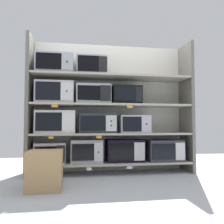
{
  "coord_description": "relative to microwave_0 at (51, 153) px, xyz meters",
  "views": [
    {
      "loc": [
        -0.58,
        -3.64,
        0.74
      ],
      "look_at": [
        0.0,
        0.0,
        0.93
      ],
      "focal_mm": 38.38,
      "sensor_mm": 36.0,
      "label": 1
    }
  ],
  "objects": [
    {
      "name": "shelf_1",
      "position": [
        0.91,
        0.0,
        0.27
      ],
      "size": [
        2.39,
        0.47,
        0.03
      ],
      "primitive_type": "cube",
      "color": "#ADA899"
    },
    {
      "name": "microwave_9",
      "position": [
        1.14,
        -0.0,
        0.87
      ],
      "size": [
        0.44,
        0.36,
        0.28
      ],
      "color": "black",
      "rests_on": "shelf_2"
    },
    {
      "name": "microwave_8",
      "position": [
        0.62,
        -0.0,
        0.87
      ],
      "size": [
        0.51,
        0.41,
        0.29
      ],
      "color": "#9CA2A4",
      "rests_on": "shelf_2"
    },
    {
      "name": "microwave_5",
      "position": [
        0.69,
        -0.0,
        0.44
      ],
      "size": [
        0.56,
        0.35,
        0.29
      ],
      "color": "#262D32",
      "rests_on": "shelf_1"
    },
    {
      "name": "price_tag_2",
      "position": [
        0.03,
        -0.24,
        0.24
      ],
      "size": [
        0.07,
        0.0,
        0.03
      ],
      "primitive_type": "cube",
      "color": "orange"
    },
    {
      "name": "microwave_0",
      "position": [
        0.0,
        0.0,
        0.0
      ],
      "size": [
        0.44,
        0.33,
        0.3
      ],
      "color": "#BFB2BC",
      "rests_on": "shelf_0"
    },
    {
      "name": "microwave_7",
      "position": [
        0.05,
        -0.0,
        0.89
      ],
      "size": [
        0.55,
        0.42,
        0.32
      ],
      "color": "#BCB9B5",
      "rests_on": "shelf_2"
    },
    {
      "name": "microwave_6",
      "position": [
        1.25,
        -0.0,
        0.42
      ],
      "size": [
        0.46,
        0.44,
        0.27
      ],
      "color": "#B5B2C0",
      "rests_on": "shelf_1"
    },
    {
      "name": "price_tag_5",
      "position": [
        1.14,
        -0.24,
        0.68
      ],
      "size": [
        0.09,
        0.0,
        0.03
      ],
      "primitive_type": "cube",
      "color": "orange"
    },
    {
      "name": "price_tag_1",
      "position": [
        1.13,
        -0.24,
        -0.2
      ],
      "size": [
        0.08,
        0.0,
        0.03
      ],
      "primitive_type": "cube",
      "color": "white"
    },
    {
      "name": "price_tag_4",
      "position": [
        0.07,
        -0.24,
        0.68
      ],
      "size": [
        0.08,
        0.0,
        0.04
      ],
      "primitive_type": "cube",
      "color": "orange"
    },
    {
      "name": "shelf_2",
      "position": [
        0.91,
        0.0,
        0.71
      ],
      "size": [
        2.39,
        0.47,
        0.03
      ],
      "primitive_type": "cube",
      "color": "#ADA899"
    },
    {
      "name": "shelf_3",
      "position": [
        0.91,
        0.0,
        1.15
      ],
      "size": [
        2.39,
        0.47,
        0.03
      ],
      "primitive_type": "cube",
      "color": "#ADA899"
    },
    {
      "name": "microwave_11",
      "position": [
        0.59,
        -0.0,
        1.31
      ],
      "size": [
        0.46,
        0.34,
        0.28
      ],
      "color": "#9799A2",
      "rests_on": "shelf_3"
    },
    {
      "name": "ground",
      "position": [
        0.91,
        -1.0,
        -0.33
      ],
      "size": [
        6.39,
        6.0,
        0.02
      ],
      "primitive_type": "cube",
      "color": "#B2B7BC"
    },
    {
      "name": "upright_left",
      "position": [
        -0.31,
        0.0,
        0.7
      ],
      "size": [
        0.05,
        0.47,
        2.05
      ],
      "primitive_type": "cube",
      "color": "#68645B",
      "rests_on": "ground"
    },
    {
      "name": "shelf_0",
      "position": [
        0.91,
        0.0,
        -0.17
      ],
      "size": [
        2.39,
        0.47,
        0.03
      ],
      "primitive_type": "cube",
      "color": "#ADA899",
      "rests_on": "ground"
    },
    {
      "name": "upright_right",
      "position": [
        2.14,
        0.0,
        0.7
      ],
      "size": [
        0.05,
        0.47,
        2.05
      ],
      "primitive_type": "cube",
      "color": "#68645B",
      "rests_on": "ground"
    },
    {
      "name": "microwave_1",
      "position": [
        0.53,
        0.0,
        0.02
      ],
      "size": [
        0.47,
        0.34,
        0.34
      ],
      "color": "#9FA3A4",
      "rests_on": "shelf_0"
    },
    {
      "name": "price_tag_0",
      "position": [
        0.55,
        -0.24,
        -0.21
      ],
      "size": [
        0.07,
        0.0,
        0.04
      ],
      "primitive_type": "cube",
      "color": "white"
    },
    {
      "name": "microwave_2",
      "position": [
        1.11,
        0.0,
        0.02
      ],
      "size": [
        0.56,
        0.34,
        0.33
      ],
      "color": "black",
      "rests_on": "shelf_0"
    },
    {
      "name": "shipping_carton",
      "position": [
        0.01,
        -0.79,
        -0.1
      ],
      "size": [
        0.39,
        0.39,
        0.44
      ],
      "primitive_type": "cube",
      "color": "tan",
      "rests_on": "ground"
    },
    {
      "name": "price_tag_3",
      "position": [
        0.69,
        -0.24,
        0.24
      ],
      "size": [
        0.08,
        0.0,
        0.03
      ],
      "primitive_type": "cube",
      "color": "orange"
    },
    {
      "name": "microwave_3",
      "position": [
        1.74,
        0.0,
        0.01
      ],
      "size": [
        0.55,
        0.43,
        0.33
      ],
      "color": "#303139",
      "rests_on": "shelf_0"
    },
    {
      "name": "back_panel",
      "position": [
        0.91,
        0.26,
        0.7
      ],
      "size": [
        2.59,
        0.04,
        2.05
      ],
      "primitive_type": "cube",
      "color": "beige",
      "rests_on": "ground"
    },
    {
      "name": "microwave_4",
      "position": [
        0.07,
        -0.0,
        0.46
      ],
      "size": [
        0.58,
        0.33,
        0.33
      ],
      "color": "white",
      "rests_on": "shelf_1"
    },
    {
      "name": "microwave_10",
      "position": [
        0.05,
        -0.0,
        1.31
      ],
      "size": [
        0.54,
        0.42,
        0.29
      ],
      "color": "#9EA3AB",
      "rests_on": "shelf_3"
    }
  ]
}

